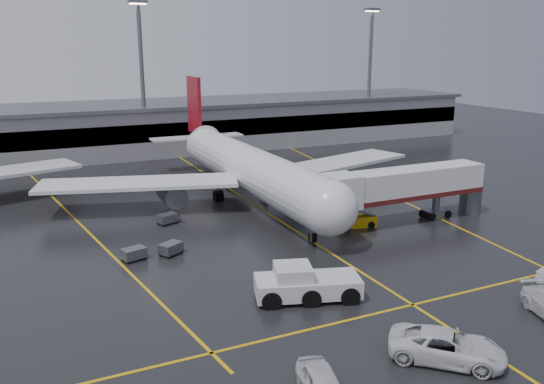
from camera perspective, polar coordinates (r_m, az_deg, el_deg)
name	(u,v)px	position (r m, az deg, el deg)	size (l,w,h in m)	color
ground	(281,221)	(59.83, 0.92, -3.06)	(220.00, 220.00, 0.00)	black
apron_line_centre	(281,221)	(59.83, 0.92, -3.05)	(0.25, 90.00, 0.02)	gold
apron_line_stop	(413,305)	(42.58, 14.28, -11.19)	(60.00, 0.25, 0.02)	gold
apron_line_left	(76,220)	(64.03, -19.54, -2.72)	(0.25, 70.00, 0.02)	gold
apron_line_right	(367,184)	(77.00, 9.73, 0.80)	(0.25, 70.00, 0.02)	gold
terminal	(166,126)	(103.16, -10.91, 6.71)	(122.00, 19.00, 8.60)	gray
light_mast_mid	(142,70)	(95.36, -13.27, 12.08)	(3.00, 1.20, 25.45)	#595B60
light_mast_right	(370,66)	(113.68, 10.04, 12.62)	(3.00, 1.20, 25.45)	#595B60
main_airliner	(246,166)	(67.30, -2.69, 2.66)	(48.80, 45.60, 14.10)	silver
jet_bridge	(407,187)	(60.08, 13.73, 0.49)	(19.90, 3.40, 6.05)	silver
pushback_tractor	(305,285)	(41.91, 3.37, -9.50)	(8.38, 5.39, 2.79)	silver
belt_loader	(357,221)	(58.80, 8.75, -2.93)	(4.22, 2.75, 2.48)	#D0A20B
service_van_a	(447,346)	(35.90, 17.57, -14.91)	(3.15, 6.83, 1.90)	silver
baggage_cart_a	(171,248)	(51.19, -10.38, -5.70)	(2.38, 2.14, 1.12)	#595B60
baggage_cart_b	(134,253)	(50.61, -14.04, -6.15)	(2.28, 1.79, 1.12)	#595B60
baggage_cart_c	(167,218)	(59.96, -10.71, -2.65)	(2.31, 1.86, 1.12)	#595B60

